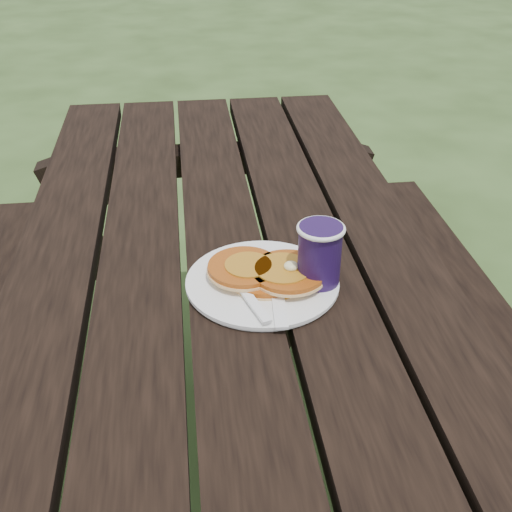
{
  "coord_description": "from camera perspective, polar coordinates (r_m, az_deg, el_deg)",
  "views": [
    {
      "loc": [
        -0.06,
        -0.92,
        1.35
      ],
      "look_at": [
        0.04,
        -0.05,
        0.8
      ],
      "focal_mm": 45.0,
      "sensor_mm": 36.0,
      "label": 1
    }
  ],
  "objects": [
    {
      "name": "coffee_cup",
      "position": [
        1.03,
        5.67,
        0.24
      ],
      "size": [
        0.08,
        0.08,
        0.11
      ],
      "rotation": [
        0.0,
        0.0,
        0.22
      ],
      "color": "#1F0E3B",
      "rests_on": "picnic_table"
    },
    {
      "name": "picnic_table",
      "position": [
        1.35,
        -2.12,
        -14.78
      ],
      "size": [
        1.36,
        1.8,
        0.75
      ],
      "color": "black",
      "rests_on": "ground"
    },
    {
      "name": "knife",
      "position": [
        1.02,
        1.91,
        -3.32
      ],
      "size": [
        0.03,
        0.18,
        0.0
      ],
      "primitive_type": "cube",
      "rotation": [
        0.0,
        0.0,
        -0.07
      ],
      "color": "white",
      "rests_on": "plate"
    },
    {
      "name": "fork",
      "position": [
        0.99,
        -0.28,
        -4.13
      ],
      "size": [
        0.08,
        0.16,
        0.01
      ],
      "primitive_type": null,
      "rotation": [
        0.0,
        0.0,
        0.3
      ],
      "color": "white",
      "rests_on": "plate"
    },
    {
      "name": "pancake_stack",
      "position": [
        1.05,
        1.02,
        -1.42
      ],
      "size": [
        0.19,
        0.14,
        0.04
      ],
      "rotation": [
        0.0,
        0.0,
        -0.02
      ],
      "color": "#B15113",
      "rests_on": "plate"
    },
    {
      "name": "plate",
      "position": [
        1.06,
        0.57,
        -2.4
      ],
      "size": [
        0.3,
        0.3,
        0.01
      ],
      "primitive_type": "cylinder",
      "rotation": [
        0.0,
        0.0,
        0.25
      ],
      "color": "white",
      "rests_on": "picnic_table"
    }
  ]
}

